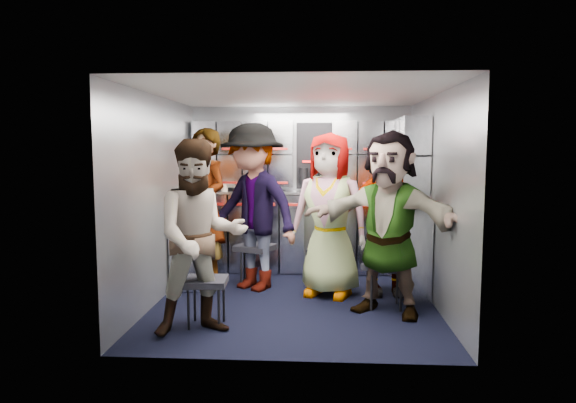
# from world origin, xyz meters

# --- Properties ---
(floor) EXTENTS (3.00, 3.00, 0.00)m
(floor) POSITION_xyz_m (0.00, 0.00, 0.00)
(floor) COLOR black
(floor) RESTS_ON ground
(wall_back) EXTENTS (2.80, 0.04, 2.10)m
(wall_back) POSITION_xyz_m (0.00, 1.50, 1.05)
(wall_back) COLOR #969DA4
(wall_back) RESTS_ON ground
(wall_left) EXTENTS (0.04, 3.00, 2.10)m
(wall_left) POSITION_xyz_m (-1.40, 0.00, 1.05)
(wall_left) COLOR #969DA4
(wall_left) RESTS_ON ground
(wall_right) EXTENTS (0.04, 3.00, 2.10)m
(wall_right) POSITION_xyz_m (1.40, 0.00, 1.05)
(wall_right) COLOR #969DA4
(wall_right) RESTS_ON ground
(ceiling) EXTENTS (2.80, 3.00, 0.02)m
(ceiling) POSITION_xyz_m (0.00, 0.00, 2.10)
(ceiling) COLOR silver
(ceiling) RESTS_ON wall_back
(cart_bank_back) EXTENTS (2.68, 0.38, 0.99)m
(cart_bank_back) POSITION_xyz_m (0.00, 1.29, 0.49)
(cart_bank_back) COLOR #969BA5
(cart_bank_back) RESTS_ON ground
(cart_bank_left) EXTENTS (0.38, 0.76, 0.99)m
(cart_bank_left) POSITION_xyz_m (-1.19, 0.56, 0.49)
(cart_bank_left) COLOR #969BA5
(cart_bank_left) RESTS_ON ground
(counter) EXTENTS (2.68, 0.42, 0.03)m
(counter) POSITION_xyz_m (0.00, 1.29, 1.01)
(counter) COLOR #B2B4B9
(counter) RESTS_ON cart_bank_back
(locker_bank_back) EXTENTS (2.68, 0.28, 0.82)m
(locker_bank_back) POSITION_xyz_m (0.00, 1.35, 1.49)
(locker_bank_back) COLOR #969BA5
(locker_bank_back) RESTS_ON wall_back
(locker_bank_right) EXTENTS (0.28, 1.00, 0.82)m
(locker_bank_right) POSITION_xyz_m (1.25, 0.70, 1.49)
(locker_bank_right) COLOR #969BA5
(locker_bank_right) RESTS_ON wall_right
(right_cabinet) EXTENTS (0.28, 1.20, 1.00)m
(right_cabinet) POSITION_xyz_m (1.25, 0.60, 0.50)
(right_cabinet) COLOR #969BA5
(right_cabinet) RESTS_ON ground
(coffee_niche) EXTENTS (0.46, 0.16, 0.84)m
(coffee_niche) POSITION_xyz_m (0.18, 1.41, 1.47)
(coffee_niche) COLOR black
(coffee_niche) RESTS_ON wall_back
(red_latch_strip) EXTENTS (2.60, 0.02, 0.03)m
(red_latch_strip) POSITION_xyz_m (0.00, 1.09, 0.88)
(red_latch_strip) COLOR #B41914
(red_latch_strip) RESTS_ON cart_bank_back
(jump_seat_near_left) EXTENTS (0.38, 0.36, 0.43)m
(jump_seat_near_left) POSITION_xyz_m (-0.75, -0.78, 0.38)
(jump_seat_near_left) COLOR black
(jump_seat_near_left) RESTS_ON ground
(jump_seat_mid_left) EXTENTS (0.50, 0.49, 0.46)m
(jump_seat_mid_left) POSITION_xyz_m (-0.49, 0.63, 0.41)
(jump_seat_mid_left) COLOR black
(jump_seat_mid_left) RESTS_ON ground
(jump_seat_center) EXTENTS (0.51, 0.49, 0.47)m
(jump_seat_center) POSITION_xyz_m (0.35, 0.45, 0.42)
(jump_seat_center) COLOR black
(jump_seat_center) RESTS_ON ground
(jump_seat_mid_right) EXTENTS (0.51, 0.50, 0.47)m
(jump_seat_mid_right) POSITION_xyz_m (0.95, 0.51, 0.42)
(jump_seat_mid_right) COLOR black
(jump_seat_mid_right) RESTS_ON ground
(jump_seat_near_right) EXTENTS (0.49, 0.48, 0.45)m
(jump_seat_near_right) POSITION_xyz_m (0.90, -0.15, 0.40)
(jump_seat_near_right) COLOR black
(jump_seat_near_right) RESTS_ON ground
(attendant_standing) EXTENTS (0.77, 0.76, 1.80)m
(attendant_standing) POSITION_xyz_m (-1.05, 0.58, 0.90)
(attendant_standing) COLOR black
(attendant_standing) RESTS_ON ground
(attendant_arc_a) EXTENTS (0.98, 0.88, 1.65)m
(attendant_arc_a) POSITION_xyz_m (-0.75, -0.96, 0.82)
(attendant_arc_a) COLOR black
(attendant_arc_a) RESTS_ON ground
(attendant_arc_b) EXTENTS (1.37, 1.23, 1.84)m
(attendant_arc_b) POSITION_xyz_m (-0.49, 0.45, 0.92)
(attendant_arc_b) COLOR black
(attendant_arc_b) RESTS_ON ground
(attendant_arc_c) EXTENTS (0.98, 0.79, 1.73)m
(attendant_arc_c) POSITION_xyz_m (0.35, 0.27, 0.87)
(attendant_arc_c) COLOR black
(attendant_arc_c) RESTS_ON ground
(attendant_arc_d) EXTENTS (0.96, 0.46, 1.60)m
(attendant_arc_d) POSITION_xyz_m (0.95, 0.33, 0.80)
(attendant_arc_d) COLOR black
(attendant_arc_d) RESTS_ON ground
(attendant_arc_e) EXTENTS (1.67, 1.20, 1.74)m
(attendant_arc_e) POSITION_xyz_m (0.90, -0.33, 0.87)
(attendant_arc_e) COLOR black
(attendant_arc_e) RESTS_ON ground
(bottle_left) EXTENTS (0.07, 0.07, 0.24)m
(bottle_left) POSITION_xyz_m (-0.56, 1.24, 1.15)
(bottle_left) COLOR white
(bottle_left) RESTS_ON counter
(bottle_mid) EXTENTS (0.07, 0.07, 0.24)m
(bottle_mid) POSITION_xyz_m (-0.55, 1.24, 1.15)
(bottle_mid) COLOR white
(bottle_mid) RESTS_ON counter
(bottle_right) EXTENTS (0.07, 0.07, 0.26)m
(bottle_right) POSITION_xyz_m (0.42, 1.24, 1.16)
(bottle_right) COLOR white
(bottle_right) RESTS_ON counter
(cup_left) EXTENTS (0.08, 0.08, 0.09)m
(cup_left) POSITION_xyz_m (-0.95, 1.23, 1.08)
(cup_left) COLOR #C8AD8D
(cup_left) RESTS_ON counter
(cup_right) EXTENTS (0.08, 0.08, 0.10)m
(cup_right) POSITION_xyz_m (1.25, 1.23, 1.08)
(cup_right) COLOR #C8AD8D
(cup_right) RESTS_ON counter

